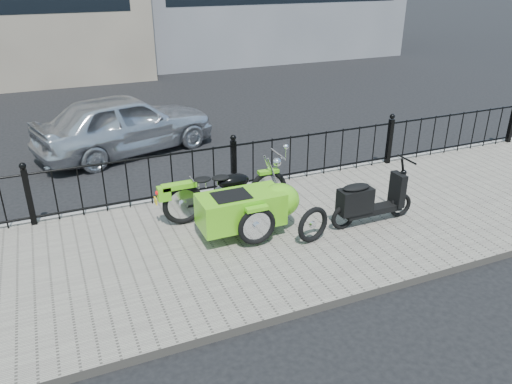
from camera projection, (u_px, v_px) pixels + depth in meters
name	position (u px, v px, depth m)	size (l,w,h in m)	color
ground	(262.00, 225.00, 8.38)	(120.00, 120.00, 0.00)	black
sidewalk	(275.00, 235.00, 7.93)	(30.00, 3.80, 0.12)	slate
curb	(232.00, 189.00, 9.55)	(30.00, 0.10, 0.12)	gray
iron_fence	(234.00, 166.00, 9.22)	(14.11, 0.11, 1.08)	black
motorcycle_sidecar	(248.00, 203.00, 7.78)	(2.28, 1.48, 0.98)	black
scooter	(368.00, 201.00, 8.00)	(1.54, 0.45, 1.04)	black
spare_tire	(313.00, 225.00, 7.52)	(0.58, 0.58, 0.08)	black
sedan_car	(125.00, 123.00, 11.34)	(1.63, 4.05, 1.38)	silver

